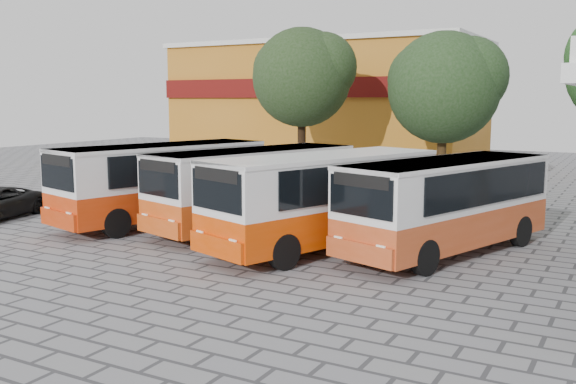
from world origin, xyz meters
The scene contains 8 objects.
ground centered at (0.00, 0.00, 0.00)m, with size 90.00×90.00×0.00m, color slate.
shophouse_block centered at (-11.00, 25.99, 4.16)m, with size 20.40×10.40×8.30m.
bus_far_left centered at (-6.90, 3.46, 1.66)m, with size 4.42×8.40×2.86m.
bus_centre_left centered at (-3.32, 4.02, 1.61)m, with size 4.42×8.19×2.79m.
bus_centre_right centered at (0.00, 2.65, 1.64)m, with size 4.83×8.40×2.84m.
bus_far_right centered at (3.39, 3.84, 1.59)m, with size 4.61×8.12×2.75m.
tree_left centered at (-7.57, 15.70, 5.78)m, with size 5.43×5.17×8.21m.
tree_middle centered at (-0.19, 16.20, 5.21)m, with size 5.59×5.32×7.70m.
Camera 1 is at (8.27, -14.43, 4.45)m, focal length 40.00 mm.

